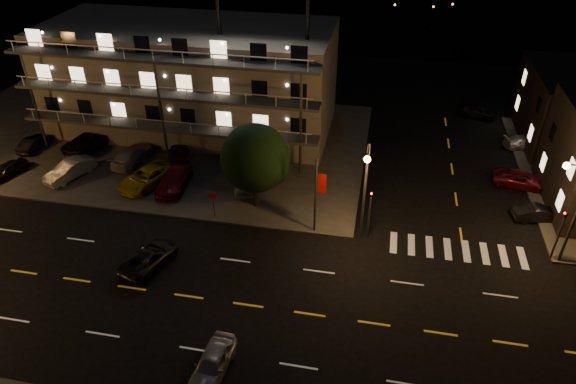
% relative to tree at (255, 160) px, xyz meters
% --- Properties ---
extents(ground, '(140.00, 140.00, 0.00)m').
position_rel_tree_xyz_m(ground, '(0.16, -10.83, -4.36)').
color(ground, black).
rests_on(ground, ground).
extents(curb_nw, '(44.00, 24.00, 0.15)m').
position_rel_tree_xyz_m(curb_nw, '(-13.84, 9.17, -4.28)').
color(curb_nw, '#31312F').
rests_on(curb_nw, ground).
extents(motel, '(28.00, 13.80, 18.10)m').
position_rel_tree_xyz_m(motel, '(-9.79, 13.06, 0.98)').
color(motel, gray).
rests_on(motel, ground).
extents(streetlight_nc, '(0.44, 1.92, 8.00)m').
position_rel_tree_xyz_m(streetlight_nc, '(8.66, -2.89, 0.60)').
color(streetlight_nc, '#2D2D30').
rests_on(streetlight_nc, ground).
extents(streetlight_ne, '(1.92, 0.44, 8.00)m').
position_rel_tree_xyz_m(streetlight_ne, '(22.29, -2.53, 0.60)').
color(streetlight_ne, '#2D2D30').
rests_on(streetlight_ne, ground).
extents(signal_nw, '(0.20, 0.27, 4.60)m').
position_rel_tree_xyz_m(signal_nw, '(9.16, -2.33, -1.79)').
color(signal_nw, '#2D2D30').
rests_on(signal_nw, ground).
extents(signal_ne, '(0.27, 0.20, 4.60)m').
position_rel_tree_xyz_m(signal_ne, '(22.15, -2.33, -1.79)').
color(signal_ne, '#2D2D30').
rests_on(signal_ne, ground).
extents(banner_north, '(0.83, 0.16, 6.40)m').
position_rel_tree_xyz_m(banner_north, '(5.24, -2.43, -0.93)').
color(banner_north, '#2D2D30').
rests_on(banner_north, ground).
extents(stop_sign, '(0.91, 0.11, 2.61)m').
position_rel_tree_xyz_m(stop_sign, '(-2.84, -2.26, -2.65)').
color(stop_sign, '#2D2D30').
rests_on(stop_sign, ground).
extents(tree, '(5.63, 5.42, 7.09)m').
position_rel_tree_xyz_m(tree, '(0.00, 0.00, 0.00)').
color(tree, black).
rests_on(tree, curb_nw).
extents(lot_car_0, '(2.44, 3.85, 1.22)m').
position_rel_tree_xyz_m(lot_car_0, '(-22.69, 0.18, -3.60)').
color(lot_car_0, black).
rests_on(lot_car_0, curb_nw).
extents(lot_car_1, '(3.28, 4.88, 1.52)m').
position_rel_tree_xyz_m(lot_car_1, '(-17.10, 0.95, -3.45)').
color(lot_car_1, '#9C9CA1').
rests_on(lot_car_1, curb_nw).
extents(lot_car_2, '(4.27, 5.85, 1.48)m').
position_rel_tree_xyz_m(lot_car_2, '(-9.95, 1.11, -3.47)').
color(lot_car_2, gold).
rests_on(lot_car_2, curb_nw).
extents(lot_car_3, '(2.49, 5.40, 1.53)m').
position_rel_tree_xyz_m(lot_car_3, '(-7.49, 1.16, -3.44)').
color(lot_car_3, '#5C0D1A').
rests_on(lot_car_3, curb_nw).
extents(lot_car_4, '(3.21, 4.81, 1.52)m').
position_rel_tree_xyz_m(lot_car_4, '(-1.72, 2.32, -3.45)').
color(lot_car_4, '#9C9CA1').
rests_on(lot_car_4, curb_nw).
extents(lot_car_5, '(1.37, 3.87, 1.27)m').
position_rel_tree_xyz_m(lot_car_5, '(-23.34, 4.98, -3.57)').
color(lot_car_5, black).
rests_on(lot_car_5, curb_nw).
extents(lot_car_6, '(3.79, 5.97, 1.53)m').
position_rel_tree_xyz_m(lot_car_6, '(-18.16, 6.28, -3.44)').
color(lot_car_6, black).
rests_on(lot_car_6, curb_nw).
extents(lot_car_7, '(2.61, 5.34, 1.50)m').
position_rel_tree_xyz_m(lot_car_7, '(-12.90, 4.52, -3.46)').
color(lot_car_7, '#9C9CA1').
rests_on(lot_car_7, curb_nw).
extents(lot_car_8, '(3.23, 4.59, 1.45)m').
position_rel_tree_xyz_m(lot_car_8, '(-8.69, 5.47, -3.48)').
color(lot_car_8, black).
rests_on(lot_car_8, curb_nw).
extents(lot_car_9, '(2.69, 4.10, 1.28)m').
position_rel_tree_xyz_m(lot_car_9, '(-0.80, 5.78, -3.57)').
color(lot_car_9, '#5C0D1A').
rests_on(lot_car_9, curb_nw).
extents(side_car_0, '(4.01, 2.03, 1.26)m').
position_rel_tree_xyz_m(side_car_0, '(22.09, 2.42, -3.73)').
color(side_car_0, black).
rests_on(side_car_0, ground).
extents(side_car_1, '(5.02, 2.96, 1.31)m').
position_rel_tree_xyz_m(side_car_1, '(21.74, 7.39, -3.70)').
color(side_car_1, '#5C0D1A').
rests_on(side_car_1, ground).
extents(side_car_2, '(4.58, 2.95, 1.23)m').
position_rel_tree_xyz_m(side_car_2, '(23.42, 14.72, -3.74)').
color(side_car_2, '#9C9CA1').
rests_on(side_car_2, ground).
extents(side_car_3, '(4.48, 2.77, 1.42)m').
position_rel_tree_xyz_m(side_car_3, '(19.53, 21.16, -3.65)').
color(side_car_3, black).
rests_on(side_car_3, ground).
extents(road_car_east, '(2.00, 4.22, 1.39)m').
position_rel_tree_xyz_m(road_car_east, '(1.53, -16.04, -3.66)').
color(road_car_east, '#9C9CA1').
rests_on(road_car_east, ground).
extents(road_car_west, '(3.49, 5.12, 1.30)m').
position_rel_tree_xyz_m(road_car_west, '(-5.55, -8.44, -3.71)').
color(road_car_west, black).
rests_on(road_car_west, ground).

